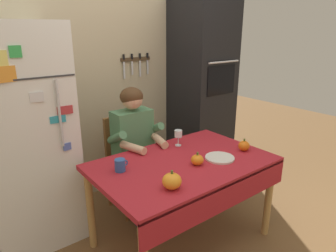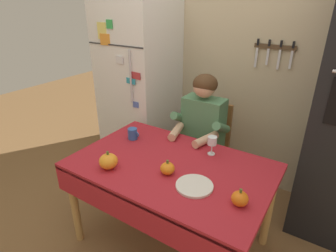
{
  "view_description": "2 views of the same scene",
  "coord_description": "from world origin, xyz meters",
  "px_view_note": "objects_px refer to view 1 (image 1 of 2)",
  "views": [
    {
      "loc": [
        -1.43,
        -1.55,
        1.74
      ],
      "look_at": [
        -0.04,
        0.25,
        1.0
      ],
      "focal_mm": 32.17,
      "sensor_mm": 36.0,
      "label": 1
    },
    {
      "loc": [
        0.9,
        -1.32,
        1.81
      ],
      "look_at": [
        -0.11,
        0.23,
        0.96
      ],
      "focal_mm": 29.61,
      "sensor_mm": 36.0,
      "label": 2
    }
  ],
  "objects_px": {
    "seated_person": "(137,142)",
    "serving_tray": "(220,158)",
    "wall_oven": "(202,89)",
    "pumpkin_small": "(197,160)",
    "refrigerator": "(25,138)",
    "dining_table": "(185,172)",
    "wine_glass": "(178,134)",
    "pumpkin_large": "(244,146)",
    "pumpkin_medium": "(172,181)",
    "chair_behind_person": "(127,158)",
    "coffee_mug": "(120,165)"
  },
  "relations": [
    {
      "from": "seated_person",
      "to": "serving_tray",
      "type": "height_order",
      "value": "seated_person"
    },
    {
      "from": "wall_oven",
      "to": "pumpkin_small",
      "type": "distance_m",
      "value": 1.45
    },
    {
      "from": "serving_tray",
      "to": "refrigerator",
      "type": "bearing_deg",
      "value": 140.38
    },
    {
      "from": "pumpkin_small",
      "to": "serving_tray",
      "type": "xyz_separation_m",
      "value": [
        0.22,
        -0.03,
        -0.03
      ]
    },
    {
      "from": "wall_oven",
      "to": "dining_table",
      "type": "relative_size",
      "value": 1.5
    },
    {
      "from": "wine_glass",
      "to": "pumpkin_large",
      "type": "bearing_deg",
      "value": -49.2
    },
    {
      "from": "wall_oven",
      "to": "dining_table",
      "type": "height_order",
      "value": "wall_oven"
    },
    {
      "from": "refrigerator",
      "to": "dining_table",
      "type": "distance_m",
      "value": 1.32
    },
    {
      "from": "seated_person",
      "to": "pumpkin_large",
      "type": "height_order",
      "value": "seated_person"
    },
    {
      "from": "pumpkin_medium",
      "to": "pumpkin_large",
      "type": "bearing_deg",
      "value": 8.05
    },
    {
      "from": "pumpkin_large",
      "to": "pumpkin_small",
      "type": "bearing_deg",
      "value": 175.88
    },
    {
      "from": "refrigerator",
      "to": "serving_tray",
      "type": "distance_m",
      "value": 1.58
    },
    {
      "from": "chair_behind_person",
      "to": "pumpkin_small",
      "type": "bearing_deg",
      "value": -82.6
    },
    {
      "from": "dining_table",
      "to": "wine_glass",
      "type": "height_order",
      "value": "wine_glass"
    },
    {
      "from": "dining_table",
      "to": "wall_oven",
      "type": "bearing_deg",
      "value": 41.31
    },
    {
      "from": "wall_oven",
      "to": "wine_glass",
      "type": "relative_size",
      "value": 14.4
    },
    {
      "from": "coffee_mug",
      "to": "chair_behind_person",
      "type": "bearing_deg",
      "value": 56.59
    },
    {
      "from": "wine_glass",
      "to": "pumpkin_medium",
      "type": "bearing_deg",
      "value": -132.73
    },
    {
      "from": "dining_table",
      "to": "chair_behind_person",
      "type": "bearing_deg",
      "value": 95.04
    },
    {
      "from": "dining_table",
      "to": "wine_glass",
      "type": "xyz_separation_m",
      "value": [
        0.18,
        0.3,
        0.19
      ]
    },
    {
      "from": "dining_table",
      "to": "chair_behind_person",
      "type": "relative_size",
      "value": 1.51
    },
    {
      "from": "chair_behind_person",
      "to": "refrigerator",
      "type": "bearing_deg",
      "value": 174.13
    },
    {
      "from": "chair_behind_person",
      "to": "pumpkin_medium",
      "type": "distance_m",
      "value": 1.12
    },
    {
      "from": "wine_glass",
      "to": "pumpkin_small",
      "type": "distance_m",
      "value": 0.42
    },
    {
      "from": "seated_person",
      "to": "coffee_mug",
      "type": "xyz_separation_m",
      "value": [
        -0.41,
        -0.43,
        0.05
      ]
    },
    {
      "from": "pumpkin_small",
      "to": "dining_table",
      "type": "bearing_deg",
      "value": 116.03
    },
    {
      "from": "refrigerator",
      "to": "chair_behind_person",
      "type": "distance_m",
      "value": 0.97
    },
    {
      "from": "wall_oven",
      "to": "wine_glass",
      "type": "height_order",
      "value": "wall_oven"
    },
    {
      "from": "refrigerator",
      "to": "coffee_mug",
      "type": "xyz_separation_m",
      "value": [
        0.47,
        -0.71,
        -0.11
      ]
    },
    {
      "from": "coffee_mug",
      "to": "wine_glass",
      "type": "relative_size",
      "value": 0.73
    },
    {
      "from": "chair_behind_person",
      "to": "pumpkin_medium",
      "type": "xyz_separation_m",
      "value": [
        -0.26,
        -1.05,
        0.28
      ]
    },
    {
      "from": "refrigerator",
      "to": "pumpkin_large",
      "type": "distance_m",
      "value": 1.82
    },
    {
      "from": "pumpkin_small",
      "to": "pumpkin_medium",
      "type": "bearing_deg",
      "value": -156.76
    },
    {
      "from": "wall_oven",
      "to": "seated_person",
      "type": "distance_m",
      "value": 1.21
    },
    {
      "from": "pumpkin_medium",
      "to": "refrigerator",
      "type": "bearing_deg",
      "value": 118.43
    },
    {
      "from": "refrigerator",
      "to": "coffee_mug",
      "type": "bearing_deg",
      "value": -56.14
    },
    {
      "from": "serving_tray",
      "to": "pumpkin_large",
      "type": "bearing_deg",
      "value": -1.31
    },
    {
      "from": "pumpkin_large",
      "to": "pumpkin_small",
      "type": "distance_m",
      "value": 0.51
    },
    {
      "from": "pumpkin_large",
      "to": "serving_tray",
      "type": "bearing_deg",
      "value": 178.69
    },
    {
      "from": "dining_table",
      "to": "pumpkin_medium",
      "type": "distance_m",
      "value": 0.44
    },
    {
      "from": "wine_glass",
      "to": "serving_tray",
      "type": "relative_size",
      "value": 0.62
    },
    {
      "from": "seated_person",
      "to": "wine_glass",
      "type": "distance_m",
      "value": 0.41
    },
    {
      "from": "wall_oven",
      "to": "dining_table",
      "type": "distance_m",
      "value": 1.45
    },
    {
      "from": "chair_behind_person",
      "to": "pumpkin_large",
      "type": "xyz_separation_m",
      "value": [
        0.63,
        -0.92,
        0.27
      ]
    },
    {
      "from": "seated_person",
      "to": "pumpkin_small",
      "type": "relative_size",
      "value": 12.0
    },
    {
      "from": "pumpkin_large",
      "to": "coffee_mug",
      "type": "bearing_deg",
      "value": 163.49
    },
    {
      "from": "dining_table",
      "to": "pumpkin_small",
      "type": "height_order",
      "value": "pumpkin_small"
    },
    {
      "from": "chair_behind_person",
      "to": "seated_person",
      "type": "height_order",
      "value": "seated_person"
    },
    {
      "from": "pumpkin_large",
      "to": "pumpkin_small",
      "type": "xyz_separation_m",
      "value": [
        -0.51,
        0.04,
        -0.0
      ]
    },
    {
      "from": "refrigerator",
      "to": "seated_person",
      "type": "relative_size",
      "value": 1.45
    }
  ]
}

